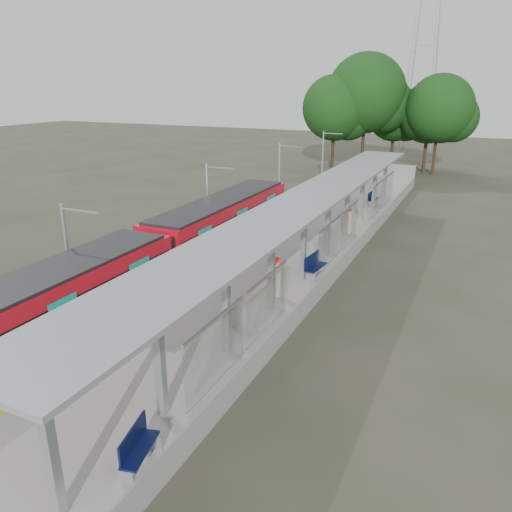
{
  "coord_description": "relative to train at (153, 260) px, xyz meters",
  "views": [
    {
      "loc": [
        9.67,
        -8.03,
        10.21
      ],
      "look_at": [
        0.13,
        12.5,
        2.3
      ],
      "focal_mm": 35.0,
      "sensor_mm": 36.0,
      "label": 1
    }
  ],
  "objects": [
    {
      "name": "tactile_strip",
      "position": [
        1.95,
        9.46,
        -1.04
      ],
      "size": [
        0.6,
        50.0,
        0.02
      ],
      "primitive_type": "cube",
      "color": "gold",
      "rests_on": "platform"
    },
    {
      "name": "trackbed",
      "position": [
        -0.0,
        9.46,
        -1.93
      ],
      "size": [
        3.0,
        70.0,
        0.24
      ],
      "primitive_type": "cube",
      "color": "#59544C",
      "rests_on": "ground"
    },
    {
      "name": "bench_far",
      "position": [
        6.26,
        20.26,
        -0.46
      ],
      "size": [
        0.62,
        1.67,
        1.12
      ],
      "rotation": [
        0.0,
        0.0,
        -0.07
      ],
      "color": "#0D1544",
      "rests_on": "platform"
    },
    {
      "name": "end_fence",
      "position": [
        4.5,
        34.41,
        -0.45
      ],
      "size": [
        6.0,
        0.1,
        1.2
      ],
      "primitive_type": "cube",
      "color": "#9EA0A5",
      "rests_on": "platform"
    },
    {
      "name": "pylon",
      "position": [
        3.5,
        62.46,
        16.95
      ],
      "size": [
        8.0,
        4.0,
        38.0
      ],
      "primitive_type": null,
      "color": "#9EA0A5",
      "rests_on": "ground"
    },
    {
      "name": "bench_near",
      "position": [
        7.11,
        -10.51,
        -0.51
      ],
      "size": [
        0.79,
        1.57,
        1.03
      ],
      "rotation": [
        0.0,
        0.0,
        0.23
      ],
      "color": "#0D1544",
      "rests_on": "platform"
    },
    {
      "name": "bench_mid",
      "position": [
        6.98,
        3.74,
        -0.44
      ],
      "size": [
        0.68,
        1.75,
        1.17
      ],
      "rotation": [
        0.0,
        0.0,
        -0.1
      ],
      "color": "#0D1544",
      "rests_on": "platform"
    },
    {
      "name": "platform",
      "position": [
        4.5,
        9.46,
        -1.55
      ],
      "size": [
        6.0,
        50.0,
        1.0
      ],
      "primitive_type": "cube",
      "color": "gray",
      "rests_on": "ground"
    },
    {
      "name": "train",
      "position": [
        0.0,
        0.0,
        0.0
      ],
      "size": [
        2.74,
        27.6,
        3.62
      ],
      "color": "black",
      "rests_on": "ground"
    },
    {
      "name": "info_pillar_near",
      "position": [
        6.21,
        0.74,
        -0.25
      ],
      "size": [
        0.42,
        0.42,
        1.85
      ],
      "rotation": [
        0.0,
        0.0,
        0.28
      ],
      "color": "beige",
      "rests_on": "platform"
    },
    {
      "name": "info_pillar_far",
      "position": [
        6.58,
        11.81,
        -0.31
      ],
      "size": [
        0.39,
        0.39,
        1.72
      ],
      "rotation": [
        0.0,
        0.0,
        -0.15
      ],
      "color": "beige",
      "rests_on": "platform"
    },
    {
      "name": "ground",
      "position": [
        4.5,
        -10.54,
        -2.05
      ],
      "size": [
        200.0,
        200.0,
        0.0
      ],
      "primitive_type": "plane",
      "color": "#474438",
      "rests_on": "ground"
    },
    {
      "name": "litter_bin",
      "position": [
        5.74,
        -2.66,
        -0.57
      ],
      "size": [
        0.58,
        0.58,
        0.96
      ],
      "primitive_type": "cylinder",
      "rotation": [
        0.0,
        0.0,
        -0.29
      ],
      "color": "#9EA0A5",
      "rests_on": "platform"
    },
    {
      "name": "canopy",
      "position": [
        6.11,
        5.65,
        2.15
      ],
      "size": [
        3.27,
        38.0,
        3.66
      ],
      "color": "#9EA0A5",
      "rests_on": "platform"
    },
    {
      "name": "tree_cluster",
      "position": [
        2.56,
        42.51,
        5.69
      ],
      "size": [
        18.78,
        13.13,
        13.55
      ],
      "color": "#382316",
      "rests_on": "ground"
    },
    {
      "name": "catenary_masts",
      "position": [
        -1.72,
        8.46,
        0.86
      ],
      "size": [
        2.08,
        48.16,
        5.4
      ],
      "color": "#9EA0A5",
      "rests_on": "ground"
    }
  ]
}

